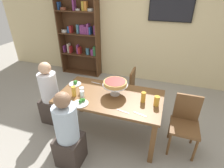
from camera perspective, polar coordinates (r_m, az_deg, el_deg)
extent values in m
plane|color=gray|center=(3.16, -0.60, -15.10)|extent=(12.00, 12.00, 0.00)
cube|color=beige|center=(4.47, 9.06, 18.51)|extent=(8.00, 0.12, 2.80)
cube|color=brown|center=(2.70, -0.67, -4.13)|extent=(1.58, 0.86, 0.04)
cube|color=brown|center=(2.96, -16.88, -11.23)|extent=(0.07, 0.07, 0.70)
cube|color=brown|center=(2.56, 12.92, -18.27)|extent=(0.07, 0.07, 0.70)
cube|color=brown|center=(3.45, -10.16, -3.87)|extent=(0.07, 0.07, 0.70)
cube|color=brown|center=(3.12, 14.64, -8.48)|extent=(0.07, 0.07, 0.70)
cube|color=#4C2D19|center=(5.11, -16.19, 15.64)|extent=(0.03, 0.30, 2.20)
cube|color=#4C2D19|center=(4.60, -4.61, 15.25)|extent=(0.03, 0.30, 2.20)
cube|color=#4C2D19|center=(4.95, -9.90, 15.93)|extent=(1.10, 0.02, 2.20)
cube|color=#4C2D19|center=(5.19, -9.60, 3.81)|extent=(1.04, 0.28, 0.02)
cube|color=#4C2D19|center=(4.98, -10.13, 9.53)|extent=(1.04, 0.28, 0.02)
cube|color=#4C2D19|center=(4.83, -10.71, 15.67)|extent=(1.04, 0.28, 0.02)
cube|color=#4C2D19|center=(4.74, -11.36, 22.14)|extent=(1.04, 0.28, 0.02)
cube|color=#7A3370|center=(5.19, -15.00, 10.99)|extent=(0.04, 0.13, 0.18)
cube|color=#B2A88E|center=(5.11, -13.71, 11.27)|extent=(0.05, 0.13, 0.25)
cube|color=maroon|center=(5.09, -13.14, 10.88)|extent=(0.04, 0.13, 0.19)
cube|color=#7A3370|center=(4.97, -10.96, 11.05)|extent=(0.04, 0.11, 0.24)
cube|color=maroon|center=(4.96, -10.37, 10.64)|extent=(0.06, 0.13, 0.18)
cylinder|color=#3D7084|center=(4.86, -7.89, 10.38)|extent=(0.10, 0.10, 0.17)
cube|color=#7A3370|center=(4.79, -6.28, 10.25)|extent=(0.07, 0.13, 0.17)
cube|color=#2D6B38|center=(4.75, -5.49, 10.59)|extent=(0.07, 0.13, 0.24)
cylinder|color=silver|center=(5.03, -15.16, 16.25)|extent=(0.16, 0.16, 0.06)
cube|color=navy|center=(4.94, -13.63, 16.80)|extent=(0.05, 0.13, 0.16)
cube|color=maroon|center=(4.91, -13.05, 16.87)|extent=(0.06, 0.13, 0.18)
cylinder|color=#3D7084|center=(4.81, -11.03, 17.06)|extent=(0.08, 0.08, 0.22)
cube|color=#7A3370|center=(4.76, -9.76, 17.03)|extent=(0.06, 0.13, 0.22)
cube|color=#7A3370|center=(4.73, -9.05, 17.03)|extent=(0.06, 0.13, 0.22)
cube|color=#7A3370|center=(4.71, -8.34, 16.84)|extent=(0.05, 0.13, 0.19)
cube|color=#7A3370|center=(4.67, -7.65, 17.21)|extent=(0.06, 0.13, 0.26)
cube|color=navy|center=(4.66, -6.98, 16.73)|extent=(0.04, 0.13, 0.18)
cube|color=#7A3370|center=(4.59, -5.34, 16.94)|extent=(0.06, 0.13, 0.22)
cube|color=navy|center=(4.97, -16.73, 23.06)|extent=(0.04, 0.11, 0.18)
cylinder|color=brown|center=(4.92, -15.54, 22.44)|extent=(0.15, 0.15, 0.06)
cube|color=#7A3370|center=(4.75, -12.15, 23.78)|extent=(0.04, 0.13, 0.25)
cylinder|color=silver|center=(4.72, -11.04, 22.56)|extent=(0.12, 0.12, 0.04)
cube|color=#B7932D|center=(4.63, -9.24, 23.61)|extent=(0.06, 0.11, 0.21)
cube|color=orange|center=(4.60, -8.42, 23.65)|extent=(0.07, 0.10, 0.21)
cylinder|color=beige|center=(4.56, -6.96, 22.74)|extent=(0.15, 0.15, 0.06)
cube|color=black|center=(4.26, 18.51, 22.07)|extent=(0.92, 0.05, 0.52)
cube|color=black|center=(4.24, 18.50, 22.04)|extent=(0.88, 0.01, 0.48)
cube|color=#382D28|center=(3.43, -18.50, -7.78)|extent=(0.34, 0.34, 0.45)
cylinder|color=silver|center=(3.18, -19.82, -0.91)|extent=(0.30, 0.30, 0.50)
sphere|color=tan|center=(3.03, -20.92, 4.82)|extent=(0.20, 0.20, 0.20)
cube|color=#382D28|center=(2.67, -13.28, -19.82)|extent=(0.34, 0.34, 0.45)
cylinder|color=silver|center=(2.34, -14.62, -12.12)|extent=(0.30, 0.30, 0.50)
sphere|color=#846047|center=(2.13, -15.79, -4.99)|extent=(0.20, 0.20, 0.20)
cube|color=brown|center=(2.80, 22.37, -12.82)|extent=(0.40, 0.40, 0.04)
cube|color=brown|center=(2.81, 23.17, -6.91)|extent=(0.36, 0.04, 0.42)
cylinder|color=brown|center=(2.86, 25.21, -18.93)|extent=(0.04, 0.04, 0.41)
cylinder|color=brown|center=(2.81, 17.86, -18.09)|extent=(0.04, 0.04, 0.41)
cylinder|color=brown|center=(3.11, 24.77, -14.24)|extent=(0.04, 0.04, 0.41)
cylinder|color=brown|center=(3.06, 18.18, -13.40)|extent=(0.04, 0.04, 0.41)
cube|color=brown|center=(3.39, 9.33, -2.81)|extent=(0.40, 0.40, 0.04)
cube|color=brown|center=(3.30, 6.58, 1.08)|extent=(0.04, 0.36, 0.42)
cylinder|color=brown|center=(3.64, 12.25, -4.86)|extent=(0.04, 0.04, 0.41)
cylinder|color=brown|center=(3.36, 11.44, -8.06)|extent=(0.04, 0.04, 0.41)
cylinder|color=brown|center=(3.68, 6.86, -3.96)|extent=(0.04, 0.04, 0.41)
cylinder|color=brown|center=(3.40, 5.57, -7.04)|extent=(0.04, 0.04, 0.41)
cylinder|color=silver|center=(2.73, 0.99, -3.18)|extent=(0.15, 0.15, 0.01)
cylinder|color=silver|center=(2.68, 1.00, -1.73)|extent=(0.03, 0.03, 0.15)
cylinder|color=silver|center=(2.64, 1.02, -0.27)|extent=(0.38, 0.38, 0.01)
cylinder|color=tan|center=(2.63, 1.02, 0.32)|extent=(0.35, 0.35, 0.05)
cylinder|color=maroon|center=(2.61, 1.03, 0.89)|extent=(0.31, 0.31, 0.00)
cylinder|color=white|center=(2.55, -10.05, -6.21)|extent=(0.21, 0.21, 0.01)
sphere|color=#2D7028|center=(2.56, -9.65, -5.26)|extent=(0.04, 0.04, 0.04)
sphere|color=#2D7028|center=(2.56, -9.14, -5.07)|extent=(0.05, 0.05, 0.05)
sphere|color=#2D7028|center=(2.53, -10.21, -5.60)|extent=(0.05, 0.05, 0.05)
sphere|color=#2D7028|center=(2.56, -9.81, -5.15)|extent=(0.05, 0.05, 0.05)
cylinder|color=white|center=(3.06, -11.85, 0.04)|extent=(0.20, 0.20, 0.01)
sphere|color=#2D7028|center=(3.05, -12.05, 0.56)|extent=(0.04, 0.04, 0.04)
sphere|color=#2D7028|center=(3.04, -11.86, 0.61)|extent=(0.06, 0.06, 0.06)
sphere|color=#2D7028|center=(3.02, -11.84, 0.49)|extent=(0.06, 0.06, 0.06)
sphere|color=#2D7028|center=(3.05, -11.62, 0.74)|extent=(0.06, 0.06, 0.06)
cylinder|color=gold|center=(2.52, 14.24, -5.35)|extent=(0.08, 0.08, 0.15)
cylinder|color=gold|center=(2.71, -12.23, -2.32)|extent=(0.07, 0.07, 0.16)
cylinder|color=gold|center=(2.55, 10.07, -4.23)|extent=(0.07, 0.07, 0.16)
cylinder|color=white|center=(2.67, -9.63, -3.20)|extent=(0.06, 0.06, 0.11)
cylinder|color=white|center=(2.78, -9.71, -2.00)|extent=(0.07, 0.07, 0.09)
cylinder|color=white|center=(2.70, -15.42, -3.60)|extent=(0.06, 0.06, 0.10)
cube|color=silver|center=(2.36, 9.03, -9.62)|extent=(0.18, 0.06, 0.00)
cube|color=silver|center=(3.04, -5.23, 0.35)|extent=(0.18, 0.04, 0.00)
cube|color=silver|center=(2.38, 3.56, -8.79)|extent=(0.18, 0.05, 0.00)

